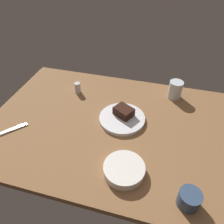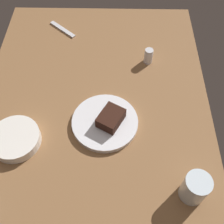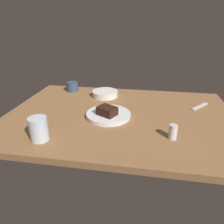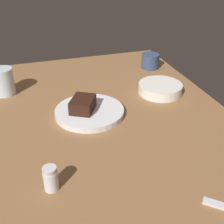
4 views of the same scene
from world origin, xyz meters
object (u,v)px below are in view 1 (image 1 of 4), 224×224
at_px(chocolate_cake_slice, 124,111).
at_px(coffee_cup, 189,199).
at_px(side_bowl, 124,169).
at_px(dessert_spoon, 12,130).
at_px(water_glass, 175,90).
at_px(dessert_plate, 122,119).
at_px(salt_shaker, 78,88).

distance_m(chocolate_cake_slice, coffee_cup, 0.49).
bearing_deg(coffee_cup, side_bowl, 164.83).
relative_size(coffee_cup, dessert_spoon, 0.52).
distance_m(chocolate_cake_slice, water_glass, 0.34).
bearing_deg(dessert_plate, water_glass, 47.70).
bearing_deg(dessert_spoon, chocolate_cake_slice, 155.83).
distance_m(salt_shaker, dessert_spoon, 0.42).
bearing_deg(coffee_cup, dessert_plate, 131.60).
relative_size(dessert_plate, side_bowl, 1.40).
bearing_deg(salt_shaker, side_bowl, -50.35).
bearing_deg(dessert_plate, coffee_cup, -48.40).
relative_size(chocolate_cake_slice, salt_shaker, 1.43).
height_order(water_glass, side_bowl, water_glass).
distance_m(dessert_plate, salt_shaker, 0.35).
bearing_deg(chocolate_cake_slice, side_bowl, -76.84).
height_order(dessert_plate, dessert_spoon, dessert_plate).
xyz_separation_m(salt_shaker, dessert_spoon, (-0.19, -0.37, -0.03)).
relative_size(chocolate_cake_slice, water_glass, 0.89).
distance_m(side_bowl, dessert_spoon, 0.58).
distance_m(chocolate_cake_slice, side_bowl, 0.32).
xyz_separation_m(dessert_plate, chocolate_cake_slice, (0.00, 0.02, 0.03)).
distance_m(coffee_cup, dessert_spoon, 0.83).
bearing_deg(dessert_plate, dessert_spoon, -157.18).
relative_size(salt_shaker, dessert_spoon, 0.42).
xyz_separation_m(dessert_plate, salt_shaker, (-0.30, 0.17, 0.02)).
height_order(coffee_cup, dessert_spoon, coffee_cup).
height_order(chocolate_cake_slice, coffee_cup, coffee_cup).
height_order(dessert_plate, chocolate_cake_slice, chocolate_cake_slice).
distance_m(water_glass, dessert_spoon, 0.88).
distance_m(dessert_plate, side_bowl, 0.30).
bearing_deg(water_glass, coffee_cup, -82.92).
xyz_separation_m(water_glass, dessert_spoon, (-0.74, -0.47, -0.05)).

